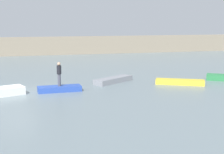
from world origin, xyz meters
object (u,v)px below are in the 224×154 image
rowboat_yellow (180,82)px  person_dark_shirt (59,73)px  rowboat_blue (60,89)px  rowboat_grey (113,80)px

rowboat_yellow → person_dark_shirt: (-9.37, -0.17, 1.13)m
person_dark_shirt → rowboat_blue: bearing=-1.8°
rowboat_grey → rowboat_yellow: rowboat_grey is taller
rowboat_grey → rowboat_yellow: (4.82, -2.09, -0.02)m
rowboat_blue → rowboat_yellow: rowboat_yellow is taller
rowboat_blue → person_dark_shirt: size_ratio=1.78×
rowboat_blue → person_dark_shirt: 1.13m
rowboat_blue → rowboat_yellow: size_ratio=0.81×
person_dark_shirt → rowboat_yellow: bearing=1.0°
rowboat_blue → person_dark_shirt: bearing=176.4°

